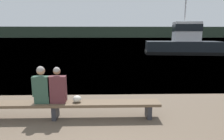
{
  "coord_description": "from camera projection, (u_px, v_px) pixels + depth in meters",
  "views": [
    {
      "loc": [
        0.63,
        -2.05,
        2.31
      ],
      "look_at": [
        0.86,
        6.2,
        0.81
      ],
      "focal_mm": 32.0,
      "sensor_mm": 36.0,
      "label": 1
    }
  ],
  "objects": [
    {
      "name": "far_shoreline",
      "position": [
        105.0,
        32.0,
        124.54
      ],
      "size": [
        600.0,
        12.0,
        6.46
      ],
      "primitive_type": "cube",
      "color": "#2D3D2D",
      "rests_on": "ground"
    },
    {
      "name": "water_surface",
      "position": [
        105.0,
        37.0,
        125.67
      ],
      "size": [
        240.0,
        240.0,
        0.0
      ],
      "primitive_type": "plane",
      "color": "#426B8E",
      "rests_on": "ground"
    },
    {
      "name": "person_left",
      "position": [
        42.0,
        87.0,
        5.37
      ],
      "size": [
        0.45,
        0.38,
        1.01
      ],
      "color": "#2D4C3D",
      "rests_on": "bench_main"
    },
    {
      "name": "bench_main",
      "position": [
        55.0,
        105.0,
        5.47
      ],
      "size": [
        5.76,
        0.49,
        0.46
      ],
      "color": "brown",
      "rests_on": "ground"
    },
    {
      "name": "person_right",
      "position": [
        58.0,
        88.0,
        5.39
      ],
      "size": [
        0.45,
        0.37,
        0.99
      ],
      "color": "#56282D",
      "rests_on": "bench_main"
    },
    {
      "name": "tugboat_red",
      "position": [
        183.0,
        44.0,
        22.92
      ],
      "size": [
        8.66,
        4.49,
        6.42
      ],
      "rotation": [
        0.0,
        0.0,
        1.44
      ],
      "color": "black",
      "rests_on": "water_surface"
    },
    {
      "name": "shopping_bag",
      "position": [
        77.0,
        99.0,
        5.47
      ],
      "size": [
        0.23,
        0.22,
        0.19
      ],
      "color": "beige",
      "rests_on": "bench_main"
    }
  ]
}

